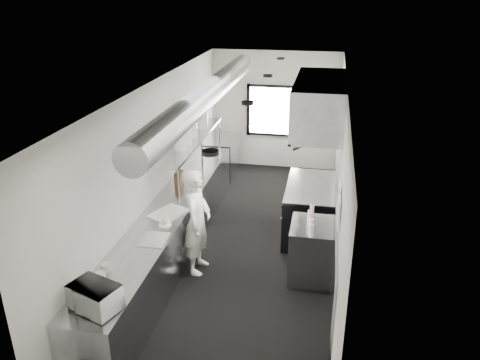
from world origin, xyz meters
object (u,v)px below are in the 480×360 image
at_px(squeeze_bottle_c, 309,218).
at_px(far_work_table, 221,156).
at_px(pass_shelf, 191,141).
at_px(squeeze_bottle_b, 311,225).
at_px(bottle_station, 311,251).
at_px(cutting_board, 169,213).
at_px(prep_counter, 171,231).
at_px(plate_stack_c, 191,128).
at_px(range, 309,210).
at_px(squeeze_bottle_e, 312,211).
at_px(microwave, 95,297).
at_px(plate_stack_a, 180,142).
at_px(deli_tub_a, 106,267).
at_px(small_plate, 165,225).
at_px(knife_block, 179,178).
at_px(deli_tub_b, 100,276).
at_px(squeeze_bottle_d, 309,215).
at_px(plate_stack_d, 201,118).
at_px(line_cook, 197,222).
at_px(plate_stack_b, 185,136).
at_px(exhaust_hood, 319,104).
at_px(squeeze_bottle_a, 312,230).

bearing_deg(squeeze_bottle_c, far_work_table, 120.13).
height_order(pass_shelf, squeeze_bottle_b, pass_shelf).
bearing_deg(bottle_station, cutting_board, -178.85).
relative_size(prep_counter, plate_stack_c, 17.63).
xyz_separation_m(range, squeeze_bottle_e, (0.07, -1.12, 0.53)).
bearing_deg(microwave, plate_stack_a, 111.05).
distance_m(far_work_table, deli_tub_a, 5.62).
xyz_separation_m(small_plate, knife_block, (-0.26, 1.52, 0.11)).
relative_size(pass_shelf, microwave, 5.99).
xyz_separation_m(deli_tub_b, squeeze_bottle_d, (2.40, 2.04, 0.04)).
bearing_deg(plate_stack_d, deli_tub_b, -91.56).
height_order(range, bottle_station, range).
relative_size(line_cook, squeeze_bottle_d, 10.07).
bearing_deg(plate_stack_c, small_plate, -84.42).
bearing_deg(small_plate, range, 41.62).
height_order(knife_block, plate_stack_a, plate_stack_a).
height_order(far_work_table, knife_block, knife_block).
bearing_deg(line_cook, squeeze_bottle_c, -83.46).
distance_m(pass_shelf, line_cook, 2.03).
distance_m(plate_stack_b, squeeze_bottle_d, 2.69).
relative_size(bottle_station, squeeze_bottle_d, 5.36).
distance_m(bottle_station, cutting_board, 2.27).
xyz_separation_m(prep_counter, squeeze_bottle_e, (2.26, 0.08, 0.55)).
relative_size(prep_counter, line_cook, 3.54).
bearing_deg(line_cook, far_work_table, 9.01).
height_order(exhaust_hood, plate_stack_b, exhaust_hood).
bearing_deg(exhaust_hood, plate_stack_c, 169.78).
bearing_deg(plate_stack_b, line_cook, -67.68).
distance_m(line_cook, plate_stack_a, 1.60).
bearing_deg(plate_stack_a, line_cook, -62.92).
relative_size(far_work_table, deli_tub_b, 8.91).
height_order(far_work_table, squeeze_bottle_a, squeeze_bottle_a).
distance_m(deli_tub_b, squeeze_bottle_a, 2.91).
bearing_deg(squeeze_bottle_d, squeeze_bottle_e, 78.79).
height_order(plate_stack_a, squeeze_bottle_e, plate_stack_a).
bearing_deg(plate_stack_c, range, -10.48).
distance_m(bottle_station, plate_stack_a, 2.89).
height_order(bottle_station, deli_tub_b, deli_tub_b).
distance_m(cutting_board, squeeze_bottle_d, 2.17).
bearing_deg(plate_stack_c, exhaust_hood, -10.22).
xyz_separation_m(plate_stack_d, squeeze_bottle_c, (2.28, -2.41, -0.78)).
distance_m(far_work_table, plate_stack_d, 1.96).
height_order(small_plate, knife_block, knife_block).
height_order(knife_block, squeeze_bottle_e, knife_block).
distance_m(squeeze_bottle_a, squeeze_bottle_e, 0.62).
bearing_deg(deli_tub_b, plate_stack_b, 88.08).
distance_m(far_work_table, squeeze_bottle_e, 4.30).
bearing_deg(cutting_board, bottle_station, 1.15).
height_order(plate_stack_d, squeeze_bottle_a, plate_stack_d).
bearing_deg(prep_counter, plate_stack_b, 92.68).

